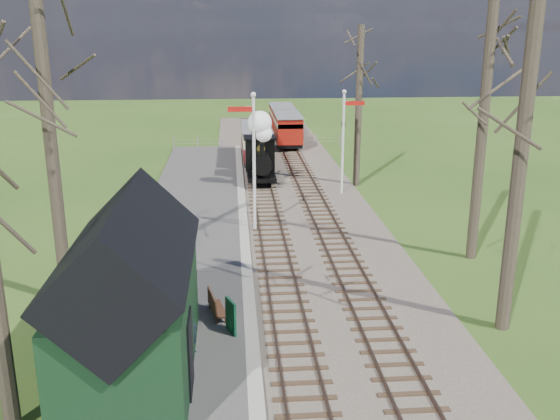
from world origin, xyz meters
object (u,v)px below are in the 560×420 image
at_px(locomotive, 260,151).
at_px(bench, 215,305).
at_px(coach, 256,142).
at_px(red_carriage_b, 282,119).
at_px(sign_board, 231,316).
at_px(red_carriage_a, 288,129).
at_px(station_shed, 131,298).
at_px(semaphore_far, 344,134).
at_px(semaphore_near, 252,152).
at_px(person, 192,332).

relative_size(locomotive, bench, 3.12).
height_order(coach, red_carriage_b, coach).
relative_size(coach, sign_board, 6.70).
xyz_separation_m(coach, red_carriage_a, (2.60, 5.25, -0.02)).
height_order(station_shed, red_carriage_b, station_shed).
bearing_deg(station_shed, locomotive, 78.33).
relative_size(station_shed, red_carriage_b, 1.30).
bearing_deg(station_shed, red_carriage_b, 79.59).
height_order(semaphore_far, bench, semaphore_far).
bearing_deg(semaphore_far, semaphore_near, -130.60).
relative_size(sign_board, bench, 0.74).
xyz_separation_m(semaphore_far, person, (-7.24, -17.23, -2.49)).
relative_size(locomotive, red_carriage_a, 0.88).
bearing_deg(red_carriage_a, bench, -99.61).
bearing_deg(station_shed, coach, 80.89).
bearing_deg(station_shed, semaphore_near, 73.62).
bearing_deg(locomotive, bench, -97.40).
distance_m(station_shed, semaphore_near, 12.58).
height_order(station_shed, bench, station_shed).
height_order(locomotive, red_carriage_a, locomotive).
xyz_separation_m(coach, person, (-2.86, -26.04, -0.59)).
bearing_deg(person, semaphore_near, -7.06).
distance_m(semaphore_far, locomotive, 5.35).
relative_size(semaphore_near, locomotive, 1.46).
height_order(semaphore_near, sign_board, semaphore_near).
distance_m(station_shed, red_carriage_a, 32.80).
distance_m(coach, red_carriage_b, 11.06).
relative_size(coach, bench, 4.99).
bearing_deg(station_shed, semaphore_far, 64.28).
bearing_deg(red_carriage_b, sign_board, -97.03).
relative_size(red_carriage_b, sign_board, 4.74).
distance_m(red_carriage_a, sign_board, 30.40).
bearing_deg(semaphore_near, red_carriage_b, 82.49).
distance_m(semaphore_near, bench, 9.53).
bearing_deg(red_carriage_b, coach, -103.60).
bearing_deg(locomotive, station_shed, -101.67).
distance_m(bench, person, 2.43).
xyz_separation_m(red_carriage_b, sign_board, (-4.39, -35.57, -0.72)).
xyz_separation_m(locomotive, bench, (-2.29, -17.64, -1.43)).
height_order(station_shed, locomotive, station_shed).
relative_size(semaphore_far, coach, 0.84).
bearing_deg(sign_board, station_shed, -141.68).
bearing_deg(red_carriage_b, semaphore_far, -84.82).
bearing_deg(person, coach, -2.78).
xyz_separation_m(semaphore_near, sign_board, (-1.02, -10.02, -2.91)).
height_order(semaphore_near, person, semaphore_near).
xyz_separation_m(coach, sign_board, (-1.79, -24.82, -0.74)).
bearing_deg(locomotive, red_carriage_a, 76.99).
bearing_deg(red_carriage_b, semaphore_near, -97.51).
relative_size(semaphore_far, locomotive, 1.34).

